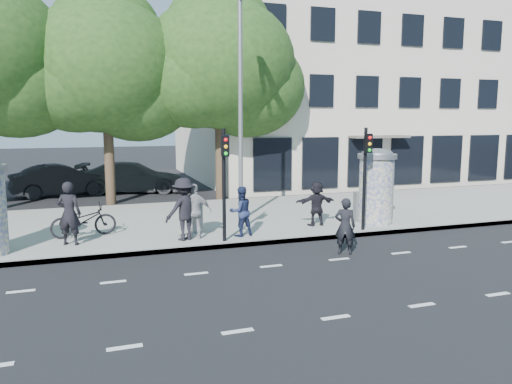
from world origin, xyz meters
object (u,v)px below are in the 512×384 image
object	(u,v)px
ped_e	(195,211)
street_lamp	(241,91)
ad_column_right	(376,184)
ped_c	(241,211)
traffic_pole_far	(366,168)
man_road	(345,226)
car_mid	(62,180)
cabinet_left	(195,217)
ped_d	(184,209)
car_right	(133,177)
traffic_pole_near	(224,173)
ped_f	(317,203)
ped_b	(69,213)
bicycle	(84,220)
cabinet_right	(361,206)

from	to	relation	value
ped_e	street_lamp	bearing A→B (deg)	-124.94
ad_column_right	ped_c	xyz separation A→B (m)	(-5.13, -0.37, -0.60)
traffic_pole_far	man_road	size ratio (longest dim) A/B	2.09
traffic_pole_far	car_mid	xyz separation A→B (m)	(-9.89, 12.24, -1.44)
cabinet_left	ped_e	bearing A→B (deg)	-89.39
ped_d	car_right	distance (m)	11.78
traffic_pole_far	man_road	world-z (taller)	traffic_pole_far
car_right	car_mid	bearing A→B (deg)	105.58
ped_d	street_lamp	bearing A→B (deg)	-161.07
man_road	traffic_pole_near	bearing A→B (deg)	-3.07
ped_f	man_road	xyz separation A→B (m)	(-0.60, -3.12, -0.11)
traffic_pole_near	street_lamp	distance (m)	4.07
cabinet_left	ped_b	bearing A→B (deg)	-160.95
bicycle	cabinet_right	distance (m)	9.56
ped_d	ad_column_right	bearing A→B (deg)	159.87
ad_column_right	car_right	bearing A→B (deg)	122.94
ped_d	traffic_pole_far	bearing A→B (deg)	151.55
cabinet_left	cabinet_right	bearing A→B (deg)	11.75
ped_d	ped_c	bearing A→B (deg)	155.31
street_lamp	ped_c	distance (m)	4.55
ad_column_right	ped_c	distance (m)	5.18
ped_c	ped_b	bearing A→B (deg)	-17.49
bicycle	car_mid	size ratio (longest dim) A/B	0.42
ped_f	car_mid	distance (m)	14.07
bicycle	car_right	distance (m)	10.62
car_mid	cabinet_left	bearing A→B (deg)	-169.45
ped_f	cabinet_left	size ratio (longest dim) A/B	1.53
ped_c	car_right	xyz separation A→B (m)	(-2.30, 11.83, -0.15)
traffic_pole_far	ped_f	bearing A→B (deg)	134.93
man_road	street_lamp	bearing A→B (deg)	-41.68
traffic_pole_near	cabinet_right	bearing A→B (deg)	13.80
ped_d	ped_e	bearing A→B (deg)	161.73
traffic_pole_far	ped_e	distance (m)	5.74
street_lamp	cabinet_left	bearing A→B (deg)	-145.80
cabinet_right	bicycle	bearing A→B (deg)	-173.34
ped_b	ped_c	bearing A→B (deg)	-165.58
ped_b	man_road	world-z (taller)	ped_b
ped_b	street_lamp	bearing A→B (deg)	-142.64
traffic_pole_far	ped_d	distance (m)	6.06
ped_c	ped_e	distance (m)	1.45
ped_c	ped_e	xyz separation A→B (m)	(-1.45, 0.09, 0.07)
ped_f	cabinet_left	xyz separation A→B (m)	(-4.20, 0.31, -0.27)
traffic_pole_far	ped_b	distance (m)	9.35
traffic_pole_near	bicycle	size ratio (longest dim) A/B	1.70
street_lamp	cabinet_left	size ratio (longest dim) A/B	7.90
traffic_pole_near	ped_c	size ratio (longest dim) A/B	2.15
ped_e	car_mid	bearing A→B (deg)	-60.04
ad_column_right	ped_b	distance (m)	10.23
ped_d	ped_f	size ratio (longest dim) A/B	1.24
ped_f	ped_e	bearing A→B (deg)	7.71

